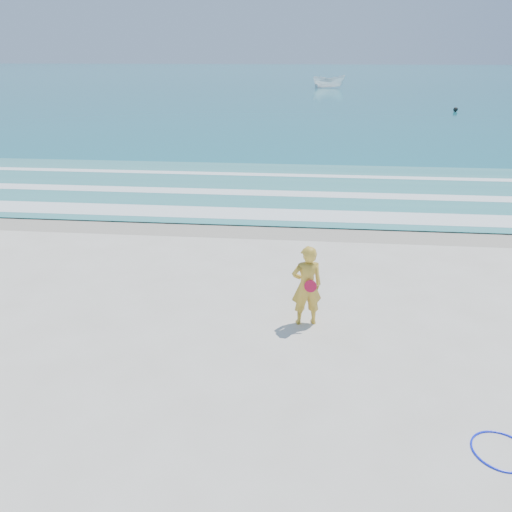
{
  "coord_description": "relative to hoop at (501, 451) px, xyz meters",
  "views": [
    {
      "loc": [
        1.72,
        -7.21,
        5.69
      ],
      "look_at": [
        0.62,
        4.0,
        1.0
      ],
      "focal_mm": 35.0,
      "sensor_mm": 36.0,
      "label": 1
    }
  ],
  "objects": [
    {
      "name": "foam_far",
      "position": [
        -4.87,
        17.49,
        0.04
      ],
      "size": [
        400.0,
        0.6,
        0.01
      ],
      "primitive_type": "cube",
      "color": "white",
      "rests_on": "shallow"
    },
    {
      "name": "boat",
      "position": [
        0.1,
        75.55,
        0.97
      ],
      "size": [
        4.95,
        2.03,
        1.88
      ],
      "primitive_type": "imported",
      "rotation": [
        0.0,
        0.0,
        1.61
      ],
      "color": "white",
      "rests_on": "ocean"
    },
    {
      "name": "foam_mid",
      "position": [
        -4.87,
        14.19,
        0.04
      ],
      "size": [
        400.0,
        0.9,
        0.01
      ],
      "primitive_type": "cube",
      "color": "white",
      "rests_on": "shallow"
    },
    {
      "name": "ground",
      "position": [
        -4.87,
        0.99,
        -0.02
      ],
      "size": [
        400.0,
        400.0,
        0.0
      ],
      "primitive_type": "plane",
      "color": "silver",
      "rests_on": "ground"
    },
    {
      "name": "foam_near",
      "position": [
        -4.87,
        11.29,
        0.04
      ],
      "size": [
        400.0,
        1.4,
        0.01
      ],
      "primitive_type": "cube",
      "color": "white",
      "rests_on": "shallow"
    },
    {
      "name": "buoy",
      "position": [
        11.17,
        45.3,
        0.24
      ],
      "size": [
        0.43,
        0.43,
        0.43
      ],
      "primitive_type": "sphere",
      "color": "black",
      "rests_on": "ocean"
    },
    {
      "name": "shallow",
      "position": [
        -4.87,
        14.99,
        0.03
      ],
      "size": [
        400.0,
        10.0,
        0.01
      ],
      "primitive_type": "cube",
      "color": "#59B7AD",
      "rests_on": "ocean"
    },
    {
      "name": "hoop",
      "position": [
        0.0,
        0.0,
        0.0
      ],
      "size": [
        1.06,
        1.06,
        0.03
      ],
      "primitive_type": "torus",
      "rotation": [
        0.0,
        0.0,
        0.24
      ],
      "color": "#0E20FD",
      "rests_on": "ground"
    },
    {
      "name": "woman",
      "position": [
        -3.01,
        3.6,
        0.91
      ],
      "size": [
        0.76,
        0.58,
        1.85
      ],
      "color": "gold",
      "rests_on": "ground"
    },
    {
      "name": "ocean",
      "position": [
        -4.87,
        105.99,
        0.0
      ],
      "size": [
        400.0,
        190.0,
        0.04
      ],
      "primitive_type": "cube",
      "color": "#19727F",
      "rests_on": "ground"
    },
    {
      "name": "wet_sand",
      "position": [
        -4.87,
        9.99,
        -0.01
      ],
      "size": [
        400.0,
        2.4,
        0.0
      ],
      "primitive_type": "cube",
      "color": "#B2A893",
      "rests_on": "ground"
    }
  ]
}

